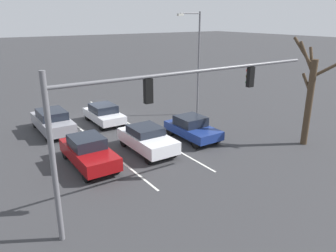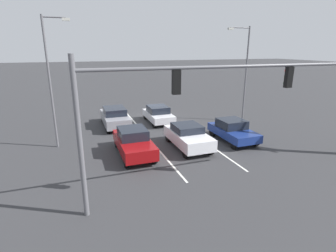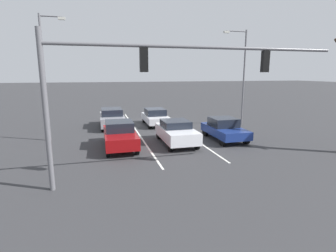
% 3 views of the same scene
% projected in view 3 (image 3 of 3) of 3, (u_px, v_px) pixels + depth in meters
% --- Properties ---
extents(ground_plane, '(240.00, 240.00, 0.00)m').
position_uv_depth(ground_plane, '(151.00, 123.00, 24.35)').
color(ground_plane, '#333335').
extents(lane_stripe_left_divider, '(0.12, 17.93, 0.01)m').
position_uv_depth(lane_stripe_left_divider, '(179.00, 129.00, 21.99)').
color(lane_stripe_left_divider, silver).
rests_on(lane_stripe_left_divider, ground_plane).
extents(lane_stripe_center_divider, '(0.12, 17.93, 0.01)m').
position_uv_depth(lane_stripe_center_divider, '(137.00, 131.00, 21.09)').
color(lane_stripe_center_divider, silver).
rests_on(lane_stripe_center_divider, ground_plane).
extents(car_maroon_rightlane_front, '(1.87, 4.52, 1.64)m').
position_uv_depth(car_maroon_rightlane_front, '(120.00, 135.00, 16.24)').
color(car_maroon_rightlane_front, maroon).
rests_on(car_maroon_rightlane_front, ground_plane).
extents(car_navy_leftlane_front, '(1.93, 4.05, 1.51)m').
position_uv_depth(car_navy_leftlane_front, '(224.00, 129.00, 18.23)').
color(car_navy_leftlane_front, navy).
rests_on(car_navy_leftlane_front, ground_plane).
extents(car_white_midlane_front, '(1.94, 4.23, 1.53)m').
position_uv_depth(car_white_midlane_front, '(176.00, 132.00, 17.14)').
color(car_white_midlane_front, silver).
rests_on(car_white_midlane_front, ground_plane).
extents(car_silver_midlane_second, '(1.87, 4.04, 1.46)m').
position_uv_depth(car_silver_midlane_second, '(155.00, 117.00, 23.39)').
color(car_silver_midlane_second, silver).
rests_on(car_silver_midlane_second, ground_plane).
extents(car_gray_rightlane_second, '(1.95, 4.72, 1.60)m').
position_uv_depth(car_gray_rightlane_second, '(112.00, 118.00, 22.48)').
color(car_gray_rightlane_second, gray).
rests_on(car_gray_rightlane_second, ground_plane).
extents(traffic_signal_gantry, '(12.76, 0.37, 6.19)m').
position_uv_depth(traffic_signal_gantry, '(151.00, 73.00, 10.58)').
color(traffic_signal_gantry, slate).
rests_on(traffic_signal_gantry, ground_plane).
extents(street_lamp_right_shoulder, '(1.62, 0.24, 8.28)m').
position_uv_depth(street_lamp_right_shoulder, '(47.00, 71.00, 17.21)').
color(street_lamp_right_shoulder, slate).
rests_on(street_lamp_right_shoulder, ground_plane).
extents(street_lamp_left_shoulder, '(2.13, 0.24, 8.13)m').
position_uv_depth(street_lamp_left_shoulder, '(242.00, 72.00, 22.51)').
color(street_lamp_left_shoulder, slate).
rests_on(street_lamp_left_shoulder, ground_plane).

